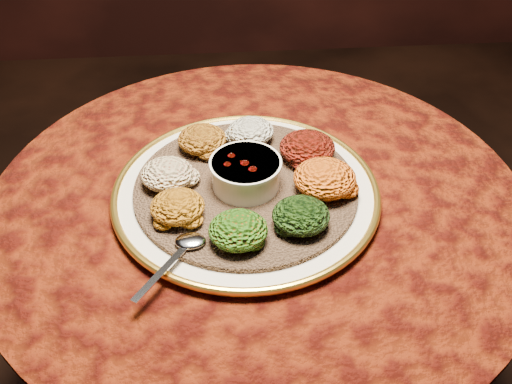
{
  "coord_description": "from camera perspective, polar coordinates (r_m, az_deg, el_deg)",
  "views": [
    {
      "loc": [
        -0.06,
        -0.77,
        1.4
      ],
      "look_at": [
        -0.01,
        -0.03,
        0.76
      ],
      "focal_mm": 40.0,
      "sensor_mm": 36.0,
      "label": 1
    }
  ],
  "objects": [
    {
      "name": "table",
      "position": [
        1.14,
        0.15,
        -6.94
      ],
      "size": [
        0.96,
        0.96,
        0.73
      ],
      "color": "black",
      "rests_on": "ground"
    },
    {
      "name": "platter",
      "position": [
        1.0,
        -1.01,
        0.01
      ],
      "size": [
        0.48,
        0.48,
        0.02
      ],
      "rotation": [
        0.0,
        0.0,
        -0.08
      ],
      "color": "beige",
      "rests_on": "table"
    },
    {
      "name": "injera",
      "position": [
        1.0,
        -1.02,
        0.48
      ],
      "size": [
        0.41,
        0.41,
        0.01
      ],
      "primitive_type": "cylinder",
      "rotation": [
        0.0,
        0.0,
        -0.04
      ],
      "color": "brown",
      "rests_on": "platter"
    },
    {
      "name": "stew_bowl",
      "position": [
        0.97,
        -1.04,
        2.04
      ],
      "size": [
        0.12,
        0.12,
        0.05
      ],
      "color": "white",
      "rests_on": "injera"
    },
    {
      "name": "spoon",
      "position": [
        0.88,
        -6.98,
        -5.32
      ],
      "size": [
        0.11,
        0.13,
        0.01
      ],
      "rotation": [
        0.0,
        0.0,
        -2.18
      ],
      "color": "silver",
      "rests_on": "injera"
    },
    {
      "name": "portion_ayib",
      "position": [
        1.09,
        -0.52,
        6.11
      ],
      "size": [
        0.09,
        0.08,
        0.04
      ],
      "primitive_type": "ellipsoid",
      "color": "beige",
      "rests_on": "injera"
    },
    {
      "name": "portion_kitfo",
      "position": [
        1.04,
        5.15,
        4.45
      ],
      "size": [
        0.1,
        0.1,
        0.05
      ],
      "primitive_type": "ellipsoid",
      "color": "black",
      "rests_on": "injera"
    },
    {
      "name": "portion_tikil",
      "position": [
        0.97,
        6.9,
        1.36
      ],
      "size": [
        0.11,
        0.1,
        0.05
      ],
      "primitive_type": "ellipsoid",
      "color": "#BC690F",
      "rests_on": "injera"
    },
    {
      "name": "portion_gomen",
      "position": [
        0.9,
        4.51,
        -2.36
      ],
      "size": [
        0.09,
        0.09,
        0.04
      ],
      "primitive_type": "ellipsoid",
      "color": "black",
      "rests_on": "injera"
    },
    {
      "name": "portion_mixveg",
      "position": [
        0.88,
        -1.8,
        -3.83
      ],
      "size": [
        0.09,
        0.09,
        0.04
      ],
      "primitive_type": "ellipsoid",
      "color": "#A93B0A",
      "rests_on": "injera"
    },
    {
      "name": "portion_kik",
      "position": [
        0.93,
        -7.86,
        -1.46
      ],
      "size": [
        0.09,
        0.08,
        0.04
      ],
      "primitive_type": "ellipsoid",
      "color": "#B2680F",
      "rests_on": "injera"
    },
    {
      "name": "portion_timatim",
      "position": [
        0.99,
        -8.85,
        1.78
      ],
      "size": [
        0.09,
        0.09,
        0.04
      ],
      "primitive_type": "ellipsoid",
      "color": "#8A0808",
      "rests_on": "injera"
    },
    {
      "name": "portion_shiro",
      "position": [
        1.07,
        -5.41,
        5.27
      ],
      "size": [
        0.09,
        0.09,
        0.04
      ],
      "primitive_type": "ellipsoid",
      "color": "#905611",
      "rests_on": "injera"
    }
  ]
}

